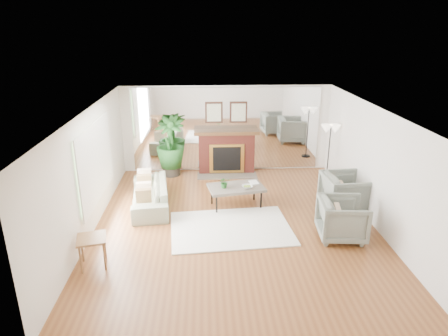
{
  "coord_description": "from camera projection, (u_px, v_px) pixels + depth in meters",
  "views": [
    {
      "loc": [
        -0.61,
        -7.77,
        4.12
      ],
      "look_at": [
        -0.2,
        0.6,
        1.09
      ],
      "focal_mm": 32.0,
      "sensor_mm": 36.0,
      "label": 1
    }
  ],
  "objects": [
    {
      "name": "area_rug",
      "position": [
        231.0,
        228.0,
        8.52
      ],
      "size": [
        2.67,
        2.01,
        0.03
      ],
      "primitive_type": "cube",
      "rotation": [
        0.0,
        0.0,
        0.08
      ],
      "color": "white",
      "rests_on": "ground"
    },
    {
      "name": "sofa",
      "position": [
        150.0,
        194.0,
        9.49
      ],
      "size": [
        1.06,
        2.15,
        0.6
      ],
      "primitive_type": "imported",
      "rotation": [
        0.0,
        0.0,
        -1.45
      ],
      "color": "gray",
      "rests_on": "ground"
    },
    {
      "name": "fruit_bowl",
      "position": [
        247.0,
        187.0,
        9.3
      ],
      "size": [
        0.27,
        0.27,
        0.06
      ],
      "primitive_type": "imported",
      "rotation": [
        0.0,
        0.0,
        0.12
      ],
      "color": "brown",
      "rests_on": "coffee_table"
    },
    {
      "name": "side_table",
      "position": [
        92.0,
        242.0,
        7.06
      ],
      "size": [
        0.6,
        0.6,
        0.57
      ],
      "rotation": [
        0.0,
        0.0,
        0.22
      ],
      "color": "brown",
      "rests_on": "ground"
    },
    {
      "name": "wall_left",
      "position": [
        90.0,
        173.0,
        8.17
      ],
      "size": [
        0.02,
        7.0,
        2.5
      ],
      "primitive_type": "cube",
      "color": "white",
      "rests_on": "ground"
    },
    {
      "name": "book",
      "position": [
        250.0,
        183.0,
        9.57
      ],
      "size": [
        0.25,
        0.31,
        0.02
      ],
      "primitive_type": "imported",
      "rotation": [
        0.0,
        0.0,
        0.21
      ],
      "color": "brown",
      "rests_on": "coffee_table"
    },
    {
      "name": "armchair_front",
      "position": [
        342.0,
        219.0,
        8.03
      ],
      "size": [
        1.0,
        0.97,
        0.84
      ],
      "primitive_type": "imported",
      "rotation": [
        0.0,
        0.0,
        1.48
      ],
      "color": "gray",
      "rests_on": "ground"
    },
    {
      "name": "window_panel",
      "position": [
        95.0,
        162.0,
        8.51
      ],
      "size": [
        0.04,
        2.4,
        1.5
      ],
      "primitive_type": "cube",
      "color": "#B2E09E",
      "rests_on": "wall_left"
    },
    {
      "name": "fireplace",
      "position": [
        226.0,
        151.0,
        11.56
      ],
      "size": [
        1.85,
        0.83,
        2.05
      ],
      "color": "maroon",
      "rests_on": "ground"
    },
    {
      "name": "ground",
      "position": [
        234.0,
        224.0,
        8.73
      ],
      "size": [
        7.0,
        7.0,
        0.0
      ],
      "primitive_type": "plane",
      "color": "brown",
      "rests_on": "ground"
    },
    {
      "name": "potted_ficus",
      "position": [
        170.0,
        145.0,
        11.25
      ],
      "size": [
        0.97,
        0.97,
        1.71
      ],
      "color": "#28241D",
      "rests_on": "ground"
    },
    {
      "name": "floor_lamp",
      "position": [
        330.0,
        134.0,
        10.54
      ],
      "size": [
        0.53,
        0.29,
        1.63
      ],
      "color": "black",
      "rests_on": "ground"
    },
    {
      "name": "wall_right",
      "position": [
        376.0,
        168.0,
        8.44
      ],
      "size": [
        0.02,
        7.0,
        2.5
      ],
      "primitive_type": "cube",
      "color": "white",
      "rests_on": "ground"
    },
    {
      "name": "mirror_panel",
      "position": [
        226.0,
        129.0,
        11.56
      ],
      "size": [
        5.4,
        0.04,
        2.4
      ],
      "primitive_type": "cube",
      "color": "silver",
      "rests_on": "wall_back"
    },
    {
      "name": "armchair_back",
      "position": [
        345.0,
        193.0,
        9.19
      ],
      "size": [
        1.06,
        1.03,
        0.91
      ],
      "primitive_type": "imported",
      "rotation": [
        0.0,
        0.0,
        1.64
      ],
      "color": "gray",
      "rests_on": "ground"
    },
    {
      "name": "wall_back",
      "position": [
        226.0,
        129.0,
        11.58
      ],
      "size": [
        6.0,
        0.02,
        2.5
      ],
      "primitive_type": "cube",
      "color": "white",
      "rests_on": "ground"
    },
    {
      "name": "tabletop_plant",
      "position": [
        224.0,
        182.0,
        9.28
      ],
      "size": [
        0.28,
        0.26,
        0.27
      ],
      "primitive_type": "imported",
      "rotation": [
        0.0,
        0.0,
        0.19
      ],
      "color": "#265D22",
      "rests_on": "coffee_table"
    },
    {
      "name": "coffee_table",
      "position": [
        236.0,
        188.0,
        9.41
      ],
      "size": [
        1.4,
        0.97,
        0.51
      ],
      "rotation": [
        0.0,
        0.0,
        0.19
      ],
      "color": "#5A5347",
      "rests_on": "ground"
    }
  ]
}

